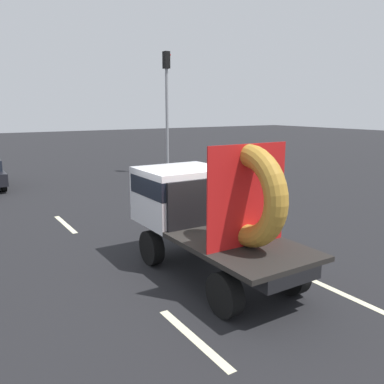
% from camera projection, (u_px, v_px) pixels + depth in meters
% --- Properties ---
extents(ground_plane, '(120.00, 120.00, 0.00)m').
position_uv_depth(ground_plane, '(191.00, 270.00, 9.41)').
color(ground_plane, black).
extents(flatbed_truck, '(2.02, 4.71, 3.09)m').
position_uv_depth(flatbed_truck, '(201.00, 207.00, 9.18)').
color(flatbed_truck, black).
rests_on(flatbed_truck, ground_plane).
extents(traffic_light, '(0.42, 0.36, 6.77)m').
position_uv_depth(traffic_light, '(167.00, 97.00, 22.15)').
color(traffic_light, gray).
rests_on(traffic_light, ground_plane).
extents(lane_dash_left_near, '(0.16, 2.11, 0.01)m').
position_uv_depth(lane_dash_left_near, '(193.00, 338.00, 6.62)').
color(lane_dash_left_near, beige).
rests_on(lane_dash_left_near, ground_plane).
extents(lane_dash_left_far, '(0.16, 2.30, 0.01)m').
position_uv_depth(lane_dash_left_far, '(65.00, 224.00, 13.11)').
color(lane_dash_left_far, beige).
rests_on(lane_dash_left_far, ground_plane).
extents(lane_dash_right_near, '(0.16, 2.52, 0.01)m').
position_uv_depth(lane_dash_right_near, '(343.00, 294.00, 8.18)').
color(lane_dash_right_near, beige).
rests_on(lane_dash_right_near, ground_plane).
extents(lane_dash_right_far, '(0.16, 2.58, 0.01)m').
position_uv_depth(lane_dash_right_far, '(155.00, 209.00, 15.15)').
color(lane_dash_right_far, beige).
rests_on(lane_dash_right_far, ground_plane).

